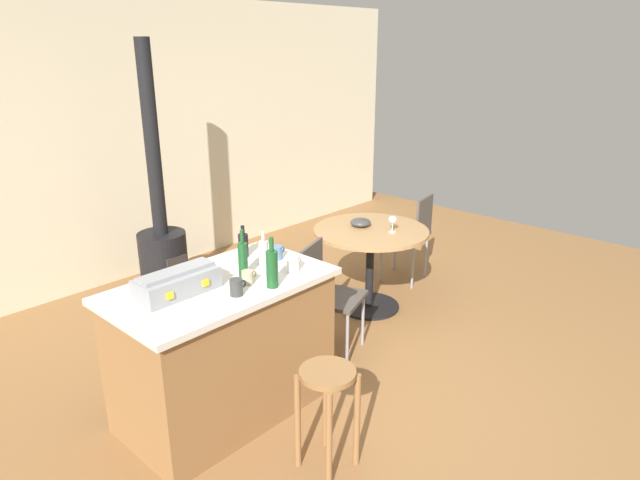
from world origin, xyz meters
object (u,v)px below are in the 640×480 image
at_px(wooden_stool, 327,398).
at_px(bottle_2, 243,259).
at_px(bottle_3, 264,253).
at_px(serving_bowl, 361,222).
at_px(cup_3, 248,277).
at_px(wine_glass, 393,220).
at_px(toolbox, 177,283).
at_px(bottle_0, 272,268).
at_px(cup_1, 276,252).
at_px(dining_table, 370,248).
at_px(folding_chair_far, 412,231).
at_px(cup_2, 293,264).
at_px(cup_0, 237,287).
at_px(folding_chair_near, 326,290).
at_px(bottle_1, 243,245).
at_px(wood_stove, 162,241).
at_px(kitchen_island, 224,348).

distance_m(wooden_stool, bottle_2, 0.98).
bearing_deg(wooden_stool, bottle_2, 83.21).
bearing_deg(wooden_stool, bottle_3, 70.25).
height_order(bottle_2, serving_bowl, bottle_2).
distance_m(cup_3, wine_glass, 1.77).
height_order(toolbox, cup_3, toolbox).
relative_size(bottle_0, cup_1, 2.50).
bearing_deg(wine_glass, toolbox, -179.25).
bearing_deg(toolbox, bottle_2, -10.49).
bearing_deg(dining_table, bottle_2, -170.14).
height_order(dining_table, bottle_0, bottle_0).
height_order(folding_chair_far, cup_2, cup_2).
bearing_deg(cup_3, wine_glass, 6.77).
distance_m(toolbox, bottle_3, 0.62).
relative_size(cup_0, serving_bowl, 0.61).
height_order(folding_chair_far, cup_0, cup_0).
xyz_separation_m(folding_chair_far, toolbox, (-2.83, -0.29, 0.45)).
relative_size(bottle_2, cup_0, 2.72).
height_order(dining_table, toolbox, toolbox).
height_order(cup_2, wine_glass, cup_2).
bearing_deg(toolbox, bottle_0, -36.63).
bearing_deg(folding_chair_near, bottle_0, -158.41).
bearing_deg(cup_0, folding_chair_near, 14.21).
xyz_separation_m(wooden_stool, cup_1, (0.43, 0.85, 0.51)).
bearing_deg(bottle_0, cup_3, 114.89).
xyz_separation_m(bottle_0, bottle_1, (0.21, 0.51, -0.04)).
relative_size(wooden_stool, cup_2, 5.33).
relative_size(bottle_2, serving_bowl, 1.67).
xyz_separation_m(wood_stove, serving_bowl, (1.09, -1.46, 0.24)).
bearing_deg(folding_chair_far, serving_bowl, 176.84).
relative_size(kitchen_island, wine_glass, 9.35).
relative_size(cup_0, cup_3, 1.04).
xyz_separation_m(toolbox, bottle_3, (0.62, -0.04, 0.02)).
relative_size(folding_chair_far, bottle_0, 2.83).
relative_size(dining_table, folding_chair_near, 1.18).
relative_size(wooden_stool, cup_3, 5.73).
xyz_separation_m(wooden_stool, folding_chair_far, (2.50, 1.15, 0.08)).
relative_size(bottle_0, bottle_2, 1.03).
height_order(dining_table, folding_chair_near, folding_chair_near).
xyz_separation_m(bottle_0, cup_1, (0.33, 0.32, -0.08)).
distance_m(dining_table, cup_3, 1.78).
bearing_deg(wooden_stool, bottle_0, 78.60).
bearing_deg(cup_1, bottle_3, -166.06).
height_order(wooden_stool, cup_0, cup_0).
bearing_deg(wooden_stool, cup_1, 63.08).
relative_size(wood_stove, toolbox, 4.87).
distance_m(wood_stove, bottle_2, 2.00).
relative_size(dining_table, bottle_0, 3.22).
bearing_deg(bottle_2, kitchen_island, 167.65).
height_order(bottle_3, wine_glass, bottle_3).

